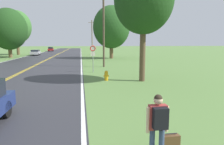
# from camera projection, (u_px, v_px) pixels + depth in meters

# --- Properties ---
(hitchhiker_person) EXTENTS (0.59, 0.42, 1.72)m
(hitchhiker_person) POSITION_uv_depth(u_px,v_px,m) (158.00, 121.00, 4.95)
(hitchhiker_person) COLOR #38476B
(hitchhiker_person) RESTS_ON ground
(fire_hydrant) EXTENTS (0.46, 0.30, 0.80)m
(fire_hydrant) POSITION_uv_depth(u_px,v_px,m) (106.00, 75.00, 15.96)
(fire_hydrant) COLOR gold
(fire_hydrant) RESTS_ON ground
(traffic_sign) EXTENTS (0.60, 0.10, 2.75)m
(traffic_sign) POSITION_uv_depth(u_px,v_px,m) (93.00, 52.00, 20.18)
(traffic_sign) COLOR gray
(traffic_sign) RESTS_ON ground
(utility_pole_midground) EXTENTS (1.80, 0.24, 9.20)m
(utility_pole_midground) POSITION_uv_depth(u_px,v_px,m) (104.00, 28.00, 24.46)
(utility_pole_midground) COLOR brown
(utility_pole_midground) RESTS_ON ground
(utility_pole_far) EXTENTS (1.80, 0.24, 8.86)m
(utility_pole_far) POSITION_uv_depth(u_px,v_px,m) (92.00, 37.00, 52.27)
(utility_pole_far) COLOR brown
(utility_pole_far) RESTS_ON ground
(tree_left_verge) EXTENTS (7.31, 7.31, 10.00)m
(tree_left_verge) POSITION_uv_depth(u_px,v_px,m) (9.00, 29.00, 40.62)
(tree_left_verge) COLOR brown
(tree_left_verge) RESTS_ON ground
(tree_behind_sign) EXTENTS (7.09, 7.09, 11.10)m
(tree_behind_sign) POSITION_uv_depth(u_px,v_px,m) (17.00, 27.00, 50.05)
(tree_behind_sign) COLOR brown
(tree_behind_sign) RESTS_ON ground
(tree_mid_treeline) EXTENTS (7.08, 7.08, 10.09)m
(tree_mid_treeline) POSITION_uv_depth(u_px,v_px,m) (111.00, 27.00, 38.35)
(tree_mid_treeline) COLOR brown
(tree_mid_treeline) RESTS_ON ground
(tree_far_back) EXTENTS (4.48, 4.48, 8.77)m
(tree_far_back) POSITION_uv_depth(u_px,v_px,m) (144.00, 0.00, 14.91)
(tree_far_back) COLOR brown
(tree_far_back) RESTS_ON ground
(car_silver_hatchback_approaching) EXTENTS (2.05, 4.21, 1.36)m
(car_silver_hatchback_approaching) POSITION_uv_depth(u_px,v_px,m) (35.00, 52.00, 48.82)
(car_silver_hatchback_approaching) COLOR black
(car_silver_hatchback_approaching) RESTS_ON ground
(car_red_hatchback_mid_near) EXTENTS (2.03, 4.13, 1.55)m
(car_red_hatchback_mid_near) POSITION_uv_depth(u_px,v_px,m) (51.00, 49.00, 74.04)
(car_red_hatchback_mid_near) COLOR black
(car_red_hatchback_mid_near) RESTS_ON ground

